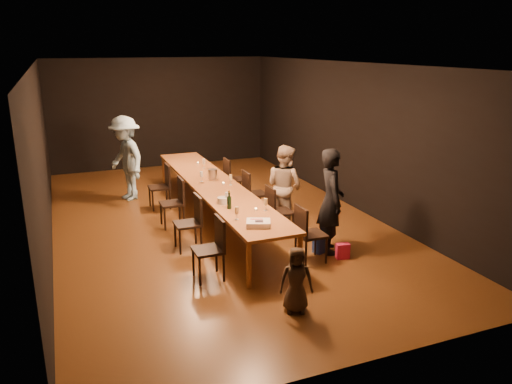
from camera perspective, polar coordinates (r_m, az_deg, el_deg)
name	(u,v)px	position (r m, az deg, el deg)	size (l,w,h in m)	color
ground	(215,220)	(9.90, -4.67, -3.25)	(10.00, 10.00, 0.00)	#462511
room_shell	(213,115)	(9.40, -4.97, 8.75)	(6.04, 10.04, 3.02)	black
table	(215,186)	(9.68, -4.77, 0.66)	(0.90, 6.00, 0.75)	#995B2C
chair_right_0	(311,234)	(7.96, 6.34, -4.75)	(0.42, 0.42, 0.93)	black
chair_right_1	(280,211)	(8.97, 2.75, -2.19)	(0.42, 0.42, 0.93)	black
chair_right_2	(255,193)	(10.02, -0.09, -0.14)	(0.42, 0.42, 0.93)	black
chair_right_3	(235,179)	(11.10, -2.38, 1.51)	(0.42, 0.42, 0.93)	black
chair_left_0	(208,249)	(7.36, -5.52, -6.54)	(0.42, 0.42, 0.93)	black
chair_left_1	(188,223)	(8.44, -7.83, -3.54)	(0.42, 0.42, 0.93)	black
chair_left_2	(172,203)	(9.55, -9.61, -1.23)	(0.42, 0.42, 0.93)	black
chair_left_3	(159,187)	(10.68, -11.01, 0.60)	(0.42, 0.42, 0.93)	black
woman_birthday	(331,201)	(8.25, 8.57, -1.03)	(0.64, 0.42, 1.75)	black
woman_tan	(285,186)	(9.39, 3.29, 0.70)	(0.76, 0.59, 1.56)	tan
man_blue	(126,158)	(11.34, -14.64, 3.74)	(1.20, 0.69, 1.86)	#8FBDDD
child	(296,280)	(6.51, 4.63, -9.97)	(0.43, 0.28, 0.88)	#3B2E21
gift_bag_red	(343,251)	(8.24, 9.88, -6.68)	(0.21, 0.12, 0.25)	#DD2158
gift_bag_blue	(320,243)	(8.43, 7.36, -5.85)	(0.24, 0.16, 0.30)	#234299
birthday_cake	(258,223)	(7.41, 0.27, -3.59)	(0.44, 0.40, 0.08)	white
plate_stack	(223,201)	(8.44, -3.77, -0.98)	(0.20, 0.20, 0.11)	silver
champagne_bottle	(229,200)	(8.15, -3.08, -0.86)	(0.07, 0.07, 0.31)	black
ice_bucket	(213,174)	(10.00, -4.97, 2.05)	(0.18, 0.18, 0.20)	#AAA9AE
wineglass_0	(237,213)	(7.65, -2.21, -2.44)	(0.06, 0.06, 0.21)	beige
wineglass_1	(266,205)	(8.05, 1.11, -1.46)	(0.06, 0.06, 0.21)	beige
wineglass_2	(227,198)	(8.40, -3.34, -0.71)	(0.06, 0.06, 0.21)	silver
wineglass_3	(231,180)	(9.54, -2.92, 1.40)	(0.06, 0.06, 0.21)	beige
wineglass_4	(201,176)	(9.83, -6.25, 1.77)	(0.06, 0.06, 0.21)	silver
wineglass_5	(204,163)	(10.91, -5.97, 3.26)	(0.06, 0.06, 0.21)	silver
tealight_near	(256,209)	(8.10, -0.01, -2.01)	(0.05, 0.05, 0.03)	#B2B7B2
tealight_mid	(223,184)	(9.62, -3.76, 0.98)	(0.05, 0.05, 0.03)	#B2B7B2
tealight_far	(198,163)	(11.33, -6.66, 3.28)	(0.05, 0.05, 0.03)	#B2B7B2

